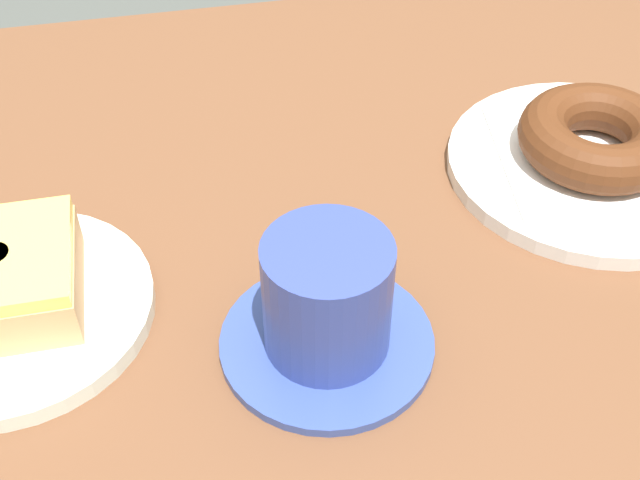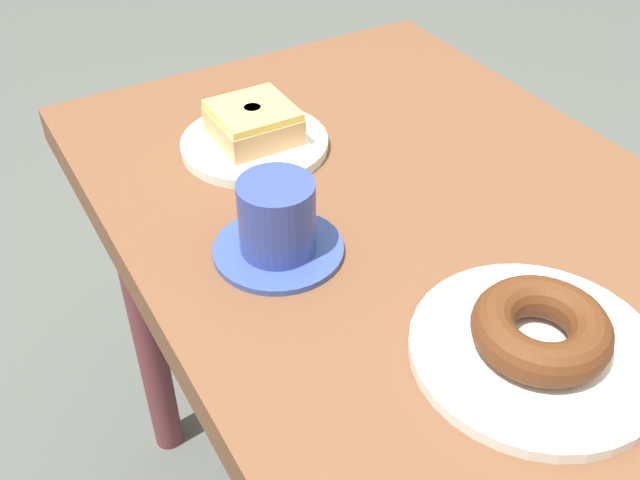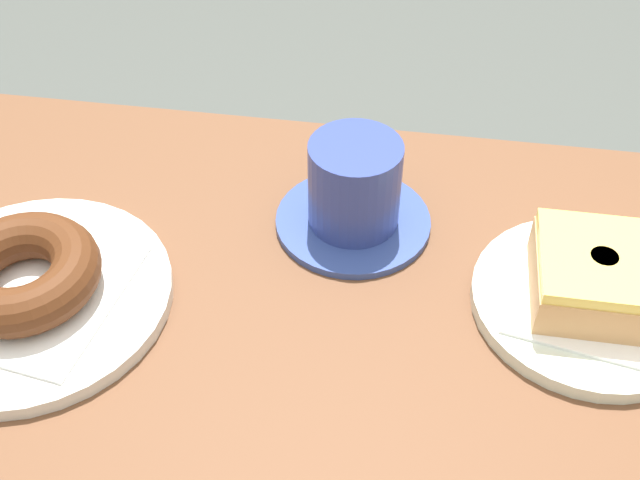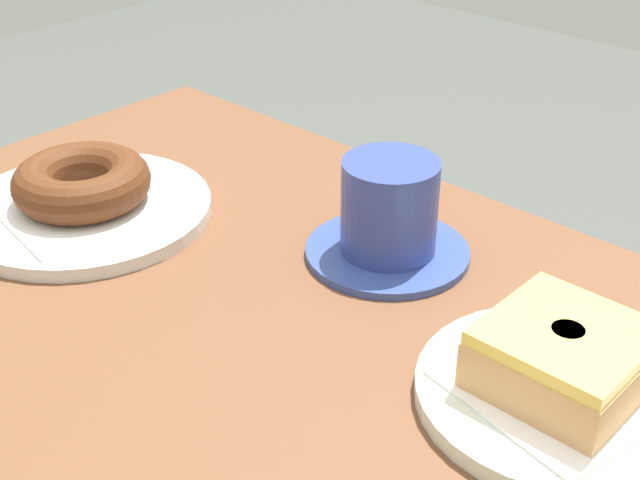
{
  "view_description": "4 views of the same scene",
  "coord_description": "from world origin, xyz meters",
  "px_view_note": "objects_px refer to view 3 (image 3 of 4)",
  "views": [
    {
      "loc": [
        0.08,
        0.51,
        1.13
      ],
      "look_at": [
        -0.01,
        0.11,
        0.74
      ],
      "focal_mm": 46.09,
      "sensor_mm": 36.0,
      "label": 1
    },
    {
      "loc": [
        -0.56,
        0.44,
        1.22
      ],
      "look_at": [
        -0.04,
        0.14,
        0.74
      ],
      "focal_mm": 41.47,
      "sensor_mm": 36.0,
      "label": 2
    },
    {
      "loc": [
        0.05,
        -0.36,
        1.2
      ],
      "look_at": [
        -0.02,
        0.1,
        0.75
      ],
      "focal_mm": 44.0,
      "sensor_mm": 36.0,
      "label": 3
    },
    {
      "loc": [
        0.4,
        -0.34,
        1.1
      ],
      "look_at": [
        -0.02,
        0.11,
        0.74
      ],
      "focal_mm": 48.78,
      "sensor_mm": 36.0,
      "label": 4
    }
  ],
  "objects_px": {
    "donut_glazed_square": "(598,275)",
    "donut_chocolate_ring": "(22,272)",
    "plate_glazed_square": "(588,302)",
    "coffee_cup": "(357,191)",
    "plate_chocolate_ring": "(31,297)"
  },
  "relations": [
    {
      "from": "coffee_cup",
      "to": "plate_chocolate_ring",
      "type": "bearing_deg",
      "value": -151.89
    },
    {
      "from": "donut_glazed_square",
      "to": "coffee_cup",
      "type": "height_order",
      "value": "coffee_cup"
    },
    {
      "from": "plate_chocolate_ring",
      "to": "donut_chocolate_ring",
      "type": "height_order",
      "value": "donut_chocolate_ring"
    },
    {
      "from": "plate_chocolate_ring",
      "to": "donut_chocolate_ring",
      "type": "relative_size",
      "value": 1.84
    },
    {
      "from": "donut_chocolate_ring",
      "to": "coffee_cup",
      "type": "distance_m",
      "value": 0.29
    },
    {
      "from": "donut_chocolate_ring",
      "to": "donut_glazed_square",
      "type": "height_order",
      "value": "donut_glazed_square"
    },
    {
      "from": "donut_glazed_square",
      "to": "plate_glazed_square",
      "type": "bearing_deg",
      "value": 180.0
    },
    {
      "from": "plate_chocolate_ring",
      "to": "plate_glazed_square",
      "type": "relative_size",
      "value": 1.21
    },
    {
      "from": "donut_glazed_square",
      "to": "coffee_cup",
      "type": "bearing_deg",
      "value": 160.68
    },
    {
      "from": "donut_glazed_square",
      "to": "donut_chocolate_ring",
      "type": "bearing_deg",
      "value": -171.82
    },
    {
      "from": "plate_glazed_square",
      "to": "coffee_cup",
      "type": "relative_size",
      "value": 1.35
    },
    {
      "from": "donut_chocolate_ring",
      "to": "coffee_cup",
      "type": "relative_size",
      "value": 0.89
    },
    {
      "from": "plate_chocolate_ring",
      "to": "plate_glazed_square",
      "type": "bearing_deg",
      "value": 8.18
    },
    {
      "from": "plate_chocolate_ring",
      "to": "donut_glazed_square",
      "type": "bearing_deg",
      "value": 8.18
    },
    {
      "from": "plate_glazed_square",
      "to": "plate_chocolate_ring",
      "type": "bearing_deg",
      "value": -171.82
    }
  ]
}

